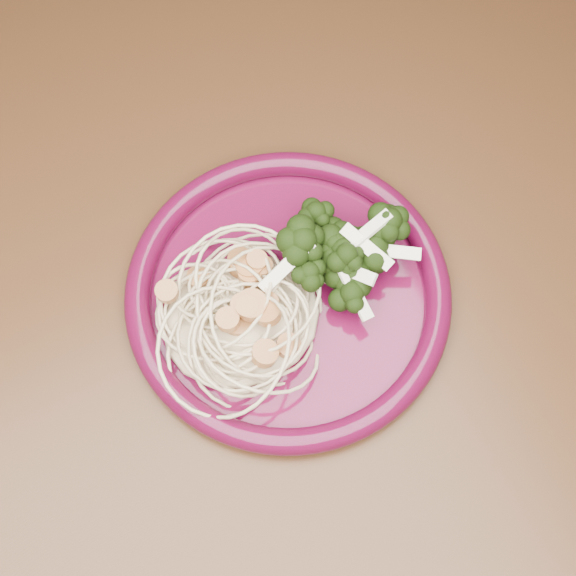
# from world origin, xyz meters

# --- Properties ---
(dining_table) EXTENTS (1.20, 0.80, 0.75)m
(dining_table) POSITION_xyz_m (0.00, 0.00, 0.65)
(dining_table) COLOR #472814
(dining_table) RESTS_ON ground
(dinner_plate) EXTENTS (0.28, 0.28, 0.02)m
(dinner_plate) POSITION_xyz_m (0.02, -0.08, 0.76)
(dinner_plate) COLOR #4E0928
(dinner_plate) RESTS_ON dining_table
(spaghetti_pile) EXTENTS (0.13, 0.12, 0.03)m
(spaghetti_pile) POSITION_xyz_m (-0.02, -0.08, 0.77)
(spaghetti_pile) COLOR beige
(spaghetti_pile) RESTS_ON dinner_plate
(scallop_cluster) EXTENTS (0.12, 0.12, 0.04)m
(scallop_cluster) POSITION_xyz_m (-0.02, -0.08, 0.80)
(scallop_cluster) COLOR #C7874C
(scallop_cluster) RESTS_ON spaghetti_pile
(broccoli_pile) EXTENTS (0.09, 0.13, 0.04)m
(broccoli_pile) POSITION_xyz_m (0.07, -0.07, 0.78)
(broccoli_pile) COLOR black
(broccoli_pile) RESTS_ON dinner_plate
(onion_garnish) EXTENTS (0.06, 0.09, 0.05)m
(onion_garnish) POSITION_xyz_m (0.07, -0.07, 0.81)
(onion_garnish) COLOR white
(onion_garnish) RESTS_ON broccoli_pile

